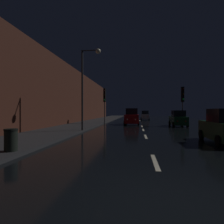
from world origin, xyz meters
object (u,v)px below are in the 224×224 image
(traffic_light_far_right, at_px, (183,97))
(traffic_light_far_left, at_px, (105,98))
(trash_bin_curbside, at_px, (11,140))
(car_distant_taillights, at_px, (145,116))
(car_approaching_headlights, at_px, (132,117))
(car_parked_right_far, at_px, (178,119))
(car_parked_right_near, at_px, (224,127))
(streetlamp_overhead, at_px, (87,77))

(traffic_light_far_right, xyz_separation_m, traffic_light_far_left, (-10.26, 1.76, 0.12))
(trash_bin_curbside, height_order, car_distant_taillights, car_distant_taillights)
(trash_bin_curbside, bearing_deg, car_distant_taillights, 78.06)
(car_approaching_headlights, distance_m, car_parked_right_far, 6.01)
(traffic_light_far_right, relative_size, car_distant_taillights, 1.29)
(traffic_light_far_left, xyz_separation_m, car_distant_taillights, (6.25, 13.43, -2.79))
(car_approaching_headlights, bearing_deg, traffic_light_far_right, 81.46)
(car_approaching_headlights, bearing_deg, traffic_light_far_left, -101.68)
(traffic_light_far_right, height_order, car_parked_right_far, traffic_light_far_right)
(trash_bin_curbside, bearing_deg, car_parked_right_far, 58.35)
(car_parked_right_near, bearing_deg, streetlamp_overhead, 63.80)
(traffic_light_far_left, xyz_separation_m, streetlamp_overhead, (0.26, -10.62, 1.11))
(car_approaching_headlights, distance_m, car_distant_taillights, 14.42)
(traffic_light_far_right, xyz_separation_m, trash_bin_curbside, (-10.97, -17.73, -2.91))
(car_parked_right_near, bearing_deg, traffic_light_far_left, 31.97)
(traffic_light_far_right, distance_m, trash_bin_curbside, 21.05)
(traffic_light_far_left, bearing_deg, car_approaching_headlights, 85.95)
(traffic_light_far_left, distance_m, streetlamp_overhead, 10.68)
(trash_bin_curbside, xyz_separation_m, car_parked_right_far, (10.16, 16.49, 0.25))
(car_approaching_headlights, xyz_separation_m, car_distant_taillights, (2.39, 14.22, -0.13))
(trash_bin_curbside, height_order, car_approaching_headlights, car_approaching_headlights)
(traffic_light_far_right, relative_size, traffic_light_far_left, 0.97)
(traffic_light_far_left, bearing_deg, car_distant_taillights, 162.66)
(car_approaching_headlights, xyz_separation_m, car_parked_right_far, (5.60, -2.20, -0.13))
(car_approaching_headlights, distance_m, car_parked_right_near, 15.40)
(car_parked_right_far, bearing_deg, streetlamp_overhead, 129.67)
(streetlamp_overhead, height_order, car_approaching_headlights, streetlamp_overhead)
(traffic_light_far_right, distance_m, car_parked_right_far, 3.05)
(traffic_light_far_left, bearing_deg, streetlamp_overhead, 9.04)
(traffic_light_far_right, relative_size, car_parked_right_near, 1.26)
(traffic_light_far_right, relative_size, streetlamp_overhead, 0.68)
(traffic_light_far_right, distance_m, car_distant_taillights, 15.93)
(traffic_light_far_left, height_order, car_distant_taillights, traffic_light_far_left)
(trash_bin_curbside, relative_size, car_parked_right_near, 0.24)
(car_parked_right_far, bearing_deg, traffic_light_far_left, 72.39)
(streetlamp_overhead, relative_size, car_parked_right_far, 1.91)
(traffic_light_far_left, xyz_separation_m, car_approaching_headlights, (3.86, -0.80, -2.66))
(traffic_light_far_left, relative_size, car_parked_right_far, 1.33)
(car_approaching_headlights, relative_size, car_distant_taillights, 1.15)
(car_distant_taillights, bearing_deg, car_parked_right_far, -168.96)
(traffic_light_far_right, relative_size, car_approaching_headlights, 1.13)
(car_distant_taillights, bearing_deg, traffic_light_far_left, 155.04)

